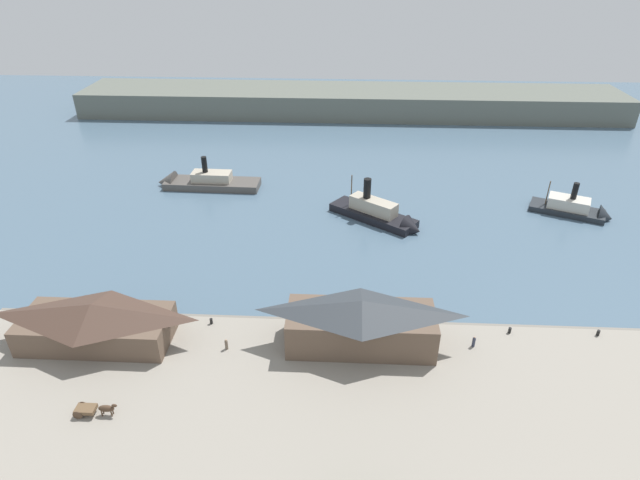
{
  "coord_description": "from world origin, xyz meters",
  "views": [
    {
      "loc": [
        -1.32,
        -66.22,
        51.51
      ],
      "look_at": [
        -5.67,
        19.07,
        2.0
      ],
      "focal_mm": 29.14,
      "sensor_mm": 36.0,
      "label": 1
    }
  ],
  "objects_px": {
    "ferry_shed_customs_shed": "(95,322)",
    "mooring_post_center_west": "(510,330)",
    "pedestrian_near_cart": "(226,344)",
    "horse_cart": "(94,409)",
    "pedestrian_at_waters_edge": "(474,342)",
    "mooring_post_center_east": "(598,333)",
    "ferry_departing_north": "(578,210)",
    "ferry_shed_east_terminal": "(361,323)",
    "ferry_moored_east": "(382,215)",
    "ferry_outer_harbor": "(199,182)",
    "mooring_post_east": "(211,321)"
  },
  "relations": [
    {
      "from": "ferry_departing_north",
      "to": "ferry_outer_harbor",
      "type": "bearing_deg",
      "value": 173.01
    },
    {
      "from": "ferry_shed_customs_shed",
      "to": "pedestrian_near_cart",
      "type": "distance_m",
      "value": 18.98
    },
    {
      "from": "pedestrian_at_waters_edge",
      "to": "mooring_post_center_west",
      "type": "xyz_separation_m",
      "value": [
        5.96,
        3.25,
        -0.36
      ]
    },
    {
      "from": "mooring_post_center_east",
      "to": "ferry_outer_harbor",
      "type": "xyz_separation_m",
      "value": [
        -72.52,
        51.96,
        -0.4
      ]
    },
    {
      "from": "mooring_post_center_west",
      "to": "pedestrian_near_cart",
      "type": "bearing_deg",
      "value": -172.25
    },
    {
      "from": "ferry_shed_customs_shed",
      "to": "pedestrian_at_waters_edge",
      "type": "relative_size",
      "value": 12.02
    },
    {
      "from": "ferry_shed_east_terminal",
      "to": "mooring_post_center_west",
      "type": "xyz_separation_m",
      "value": [
        22.11,
        3.55,
        -3.41
      ]
    },
    {
      "from": "horse_cart",
      "to": "pedestrian_near_cart",
      "type": "distance_m",
      "value": 18.48
    },
    {
      "from": "ferry_shed_customs_shed",
      "to": "mooring_post_center_west",
      "type": "distance_m",
      "value": 60.05
    },
    {
      "from": "ferry_shed_customs_shed",
      "to": "ferry_shed_east_terminal",
      "type": "bearing_deg",
      "value": 1.74
    },
    {
      "from": "mooring_post_center_east",
      "to": "mooring_post_center_west",
      "type": "xyz_separation_m",
      "value": [
        -12.8,
        -0.07,
        0.0
      ]
    },
    {
      "from": "ferry_shed_east_terminal",
      "to": "horse_cart",
      "type": "relative_size",
      "value": 3.93
    },
    {
      "from": "mooring_post_center_east",
      "to": "ferry_moored_east",
      "type": "xyz_separation_m",
      "value": [
        -29.74,
        36.14,
        -0.06
      ]
    },
    {
      "from": "mooring_post_center_west",
      "to": "ferry_departing_north",
      "type": "distance_m",
      "value": 48.73
    },
    {
      "from": "ferry_shed_customs_shed",
      "to": "ferry_shed_east_terminal",
      "type": "distance_m",
      "value": 37.71
    },
    {
      "from": "pedestrian_near_cart",
      "to": "ferry_moored_east",
      "type": "distance_m",
      "value": 48.23
    },
    {
      "from": "ferry_shed_east_terminal",
      "to": "ferry_departing_north",
      "type": "height_order",
      "value": "ferry_shed_east_terminal"
    },
    {
      "from": "ferry_shed_east_terminal",
      "to": "mooring_post_center_east",
      "type": "relative_size",
      "value": 23.46
    },
    {
      "from": "ferry_shed_east_terminal",
      "to": "pedestrian_at_waters_edge",
      "type": "height_order",
      "value": "ferry_shed_east_terminal"
    },
    {
      "from": "mooring_post_east",
      "to": "ferry_shed_customs_shed",
      "type": "bearing_deg",
      "value": -163.49
    },
    {
      "from": "ferry_shed_customs_shed",
      "to": "ferry_shed_east_terminal",
      "type": "relative_size",
      "value": 1.01
    },
    {
      "from": "pedestrian_at_waters_edge",
      "to": "mooring_post_east",
      "type": "height_order",
      "value": "pedestrian_at_waters_edge"
    },
    {
      "from": "pedestrian_near_cart",
      "to": "mooring_post_center_west",
      "type": "height_order",
      "value": "pedestrian_near_cart"
    },
    {
      "from": "ferry_shed_customs_shed",
      "to": "horse_cart",
      "type": "distance_m",
      "value": 14.5
    },
    {
      "from": "pedestrian_at_waters_edge",
      "to": "mooring_post_center_east",
      "type": "distance_m",
      "value": 19.06
    },
    {
      "from": "horse_cart",
      "to": "mooring_post_center_east",
      "type": "bearing_deg",
      "value": 15.03
    },
    {
      "from": "ferry_shed_customs_shed",
      "to": "ferry_departing_north",
      "type": "distance_m",
      "value": 96.98
    },
    {
      "from": "horse_cart",
      "to": "pedestrian_at_waters_edge",
      "type": "xyz_separation_m",
      "value": [
        48.69,
        14.79,
        -0.12
      ]
    },
    {
      "from": "pedestrian_at_waters_edge",
      "to": "ferry_departing_north",
      "type": "xyz_separation_m",
      "value": [
        31.31,
        44.86,
        -0.73
      ]
    },
    {
      "from": "mooring_post_east",
      "to": "ferry_departing_north",
      "type": "relative_size",
      "value": 0.05
    },
    {
      "from": "mooring_post_center_west",
      "to": "ferry_outer_harbor",
      "type": "height_order",
      "value": "ferry_outer_harbor"
    },
    {
      "from": "ferry_departing_north",
      "to": "mooring_post_center_east",
      "type": "bearing_deg",
      "value": -106.81
    },
    {
      "from": "ferry_shed_customs_shed",
      "to": "mooring_post_center_east",
      "type": "xyz_separation_m",
      "value": [
        72.6,
        4.77,
        -2.81
      ]
    },
    {
      "from": "mooring_post_center_west",
      "to": "pedestrian_at_waters_edge",
      "type": "bearing_deg",
      "value": -151.37
    },
    {
      "from": "horse_cart",
      "to": "ferry_moored_east",
      "type": "relative_size",
      "value": 0.27
    },
    {
      "from": "ferry_shed_east_terminal",
      "to": "ferry_moored_east",
      "type": "bearing_deg",
      "value": 82.58
    },
    {
      "from": "ferry_shed_customs_shed",
      "to": "mooring_post_east",
      "type": "distance_m",
      "value": 16.23
    },
    {
      "from": "ferry_outer_harbor",
      "to": "mooring_post_center_east",
      "type": "bearing_deg",
      "value": -35.62
    },
    {
      "from": "ferry_shed_customs_shed",
      "to": "pedestrian_near_cart",
      "type": "xyz_separation_m",
      "value": [
        18.8,
        -0.89,
        -2.46
      ]
    },
    {
      "from": "ferry_departing_north",
      "to": "mooring_post_center_west",
      "type": "bearing_deg",
      "value": -121.35
    },
    {
      "from": "ferry_outer_harbor",
      "to": "ferry_departing_north",
      "type": "height_order",
      "value": "ferry_outer_harbor"
    },
    {
      "from": "mooring_post_east",
      "to": "ferry_moored_east",
      "type": "bearing_deg",
      "value": 52.86
    },
    {
      "from": "ferry_outer_harbor",
      "to": "pedestrian_near_cart",
      "type": "bearing_deg",
      "value": -72.01
    },
    {
      "from": "ferry_shed_east_terminal",
      "to": "ferry_moored_east",
      "type": "distance_m",
      "value": 40.24
    },
    {
      "from": "mooring_post_center_east",
      "to": "ferry_moored_east",
      "type": "height_order",
      "value": "ferry_moored_east"
    },
    {
      "from": "ferry_shed_customs_shed",
      "to": "ferry_departing_north",
      "type": "height_order",
      "value": "ferry_shed_customs_shed"
    },
    {
      "from": "ferry_shed_customs_shed",
      "to": "ferry_outer_harbor",
      "type": "xyz_separation_m",
      "value": [
        0.08,
        56.73,
        -3.21
      ]
    },
    {
      "from": "pedestrian_near_cart",
      "to": "mooring_post_center_east",
      "type": "height_order",
      "value": "pedestrian_near_cart"
    },
    {
      "from": "ferry_shed_east_terminal",
      "to": "ferry_outer_harbor",
      "type": "bearing_deg",
      "value": 124.08
    },
    {
      "from": "pedestrian_near_cart",
      "to": "ferry_outer_harbor",
      "type": "distance_m",
      "value": 60.59
    }
  ]
}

